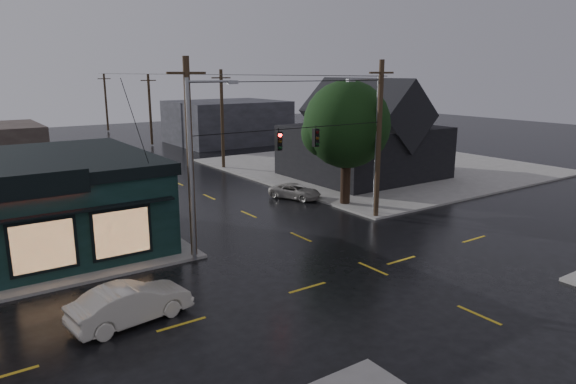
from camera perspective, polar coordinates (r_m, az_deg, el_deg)
ground_plane at (r=25.74m, az=9.40°, el=-8.40°), size 160.00×160.00×0.00m
sidewalk_ne at (r=53.07m, az=10.02°, el=2.88°), size 28.00×28.00×0.15m
ne_building at (r=46.88m, az=8.43°, el=7.02°), size 12.60×11.60×8.75m
corner_tree at (r=36.37m, az=6.56°, el=7.43°), size 6.14×6.14×8.74m
utility_pole_nw at (r=27.38m, az=-10.36°, el=-7.10°), size 2.00×0.32×10.15m
utility_pole_ne at (r=34.46m, az=9.71°, el=-2.82°), size 2.00×0.32×10.15m
utility_pole_far_a at (r=51.60m, az=-7.16°, el=2.60°), size 2.00×0.32×9.65m
utility_pole_far_b at (r=69.74m, az=-14.85°, el=5.01°), size 2.00×0.32×9.15m
utility_pole_far_c at (r=88.69m, az=-19.34°, el=6.38°), size 2.00×0.32×9.15m
span_signal_assembly at (r=29.24m, az=1.06°, el=5.93°), size 13.00×0.48×1.23m
streetlight_nw at (r=26.66m, az=-10.32°, el=-7.66°), size 5.40×0.30×9.15m
streetlight_ne at (r=35.28m, az=9.50°, el=-2.44°), size 5.40×0.30×9.15m
bg_building_east at (r=70.51m, az=-6.81°, el=7.74°), size 14.00×12.00×5.60m
sedan_cream at (r=20.97m, az=-17.06°, el=-11.73°), size 4.81×2.26×1.53m
suv_silver at (r=38.97m, az=0.79°, el=0.09°), size 3.33×4.41×1.11m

